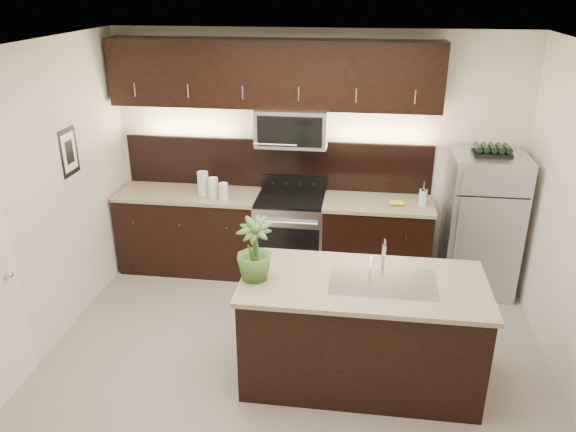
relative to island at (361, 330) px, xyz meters
name	(u,v)px	position (x,y,z in m)	size (l,w,h in m)	color
ground	(293,365)	(-0.58, 0.08, -0.47)	(4.50, 4.50, 0.00)	gray
room_walls	(279,186)	(-0.69, 0.04, 1.22)	(4.52, 4.02, 2.71)	beige
counter_run	(273,235)	(-1.03, 1.77, 0.00)	(3.51, 0.65, 0.94)	black
upper_fixtures	(276,85)	(-1.00, 1.92, 1.67)	(3.49, 0.40, 1.66)	black
island	(361,330)	(0.00, 0.00, 0.00)	(1.96, 0.96, 0.94)	black
sink_faucet	(383,280)	(0.15, 0.01, 0.48)	(0.84, 0.50, 0.28)	silver
refrigerator	(481,224)	(1.22, 1.71, 0.29)	(0.74, 0.67, 1.53)	#B2B2B7
wine_rack	(492,150)	(1.22, 1.71, 1.10)	(0.38, 0.23, 0.09)	black
plant	(254,249)	(-0.87, -0.08, 0.73)	(0.29, 0.29, 0.52)	#3B5F26
canisters	(211,186)	(-1.70, 1.67, 0.59)	(0.37, 0.23, 0.26)	silver
french_press	(423,197)	(0.59, 1.72, 0.56)	(0.09, 0.09, 0.26)	silver
bananas	(392,203)	(0.28, 1.69, 0.50)	(0.17, 0.13, 0.05)	yellow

